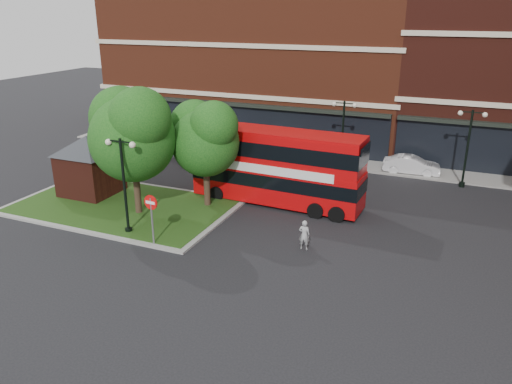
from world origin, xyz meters
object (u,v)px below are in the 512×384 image
at_px(woman, 304,235).
at_px(car_silver, 247,152).
at_px(bus, 277,162).
at_px(car_white, 412,165).

xyz_separation_m(woman, car_silver, (-8.56, 12.55, -0.07)).
relative_size(bus, car_silver, 2.54).
distance_m(bus, car_silver, 9.24).
height_order(bus, car_silver, bus).
bearing_deg(woman, bus, -60.81).
bearing_deg(car_silver, bus, -143.49).
bearing_deg(car_white, bus, 139.17).
bearing_deg(car_silver, woman, -144.26).
distance_m(car_silver, car_white, 11.95).
bearing_deg(bus, car_silver, 127.57).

